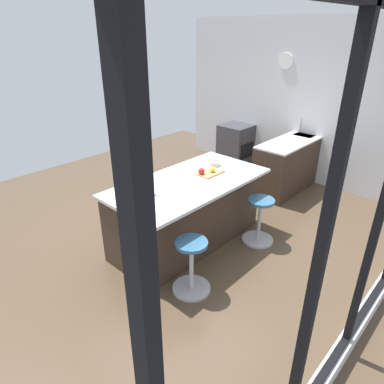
% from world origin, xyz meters
% --- Properties ---
extents(ground_plane, '(7.80, 7.80, 0.00)m').
position_xyz_m(ground_plane, '(0.00, 0.00, 0.00)').
color(ground_plane, brown).
extents(interior_partition_left, '(0.15, 5.05, 2.93)m').
position_xyz_m(interior_partition_left, '(-3.00, -0.00, 1.46)').
color(interior_partition_left, silver).
rests_on(interior_partition_left, ground_plane).
extents(sink_cabinet, '(2.14, 0.60, 1.20)m').
position_xyz_m(sink_cabinet, '(-2.65, 0.32, 0.47)').
color(sink_cabinet, '#38281E').
rests_on(sink_cabinet, ground_plane).
extents(oven_range, '(0.60, 0.61, 0.89)m').
position_xyz_m(oven_range, '(-2.65, -1.10, 0.44)').
color(oven_range, '#38383D').
rests_on(oven_range, ground_plane).
extents(kitchen_island, '(2.16, 1.10, 0.94)m').
position_xyz_m(kitchen_island, '(0.20, 0.19, 0.47)').
color(kitchen_island, '#38281E').
rests_on(kitchen_island, ground_plane).
extents(stool_by_window, '(0.44, 0.44, 0.65)m').
position_xyz_m(stool_by_window, '(-0.48, 0.92, 0.31)').
color(stool_by_window, '#B7B7BC').
rests_on(stool_by_window, ground_plane).
extents(stool_middle, '(0.44, 0.44, 0.65)m').
position_xyz_m(stool_middle, '(0.89, 0.92, 0.31)').
color(stool_middle, '#B7B7BC').
rests_on(stool_middle, ground_plane).
extents(cutting_board, '(0.36, 0.24, 0.02)m').
position_xyz_m(cutting_board, '(-0.17, 0.27, 0.95)').
color(cutting_board, tan).
rests_on(cutting_board, kitchen_island).
extents(apple_red, '(0.09, 0.09, 0.09)m').
position_xyz_m(apple_red, '(-0.04, 0.23, 1.00)').
color(apple_red, red).
rests_on(apple_red, cutting_board).
extents(apple_yellow, '(0.07, 0.07, 0.07)m').
position_xyz_m(apple_yellow, '(-0.20, 0.29, 0.99)').
color(apple_yellow, gold).
rests_on(apple_yellow, cutting_board).
extents(water_bottle, '(0.06, 0.06, 0.31)m').
position_xyz_m(water_bottle, '(0.80, 0.15, 1.06)').
color(water_bottle, silver).
rests_on(water_bottle, kitchen_island).
extents(fruit_bowl, '(0.20, 0.20, 0.07)m').
position_xyz_m(fruit_bowl, '(-0.45, 0.11, 0.97)').
color(fruit_bowl, silver).
rests_on(fruit_bowl, kitchen_island).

